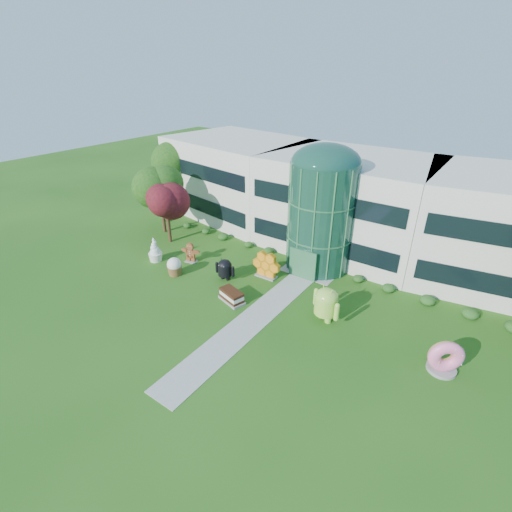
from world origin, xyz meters
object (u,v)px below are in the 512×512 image
Objects in this scene: android_green at (326,302)px; gingerbread at (190,252)px; donut at (445,356)px; android_black at (225,268)px.

gingerbread is at bearing -159.73° from android_green.
android_green reaches higher than donut.
android_black is at bearing 146.21° from donut.
android_black is 18.30m from donut.
gingerbread is at bearing 145.07° from donut.
donut is at bearing 20.14° from android_green.
android_black reaches higher than gingerbread.
donut reaches higher than gingerbread.
android_green is 9.93m from android_black.
android_green is 8.39m from donut.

